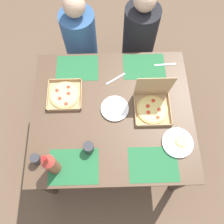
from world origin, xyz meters
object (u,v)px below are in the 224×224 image
soda_bottle (51,164)px  diner_left_seat (82,47)px  pizza_box_corner_right (65,95)px  plate_near_left (115,109)px  diner_right_seat (138,45)px  cup_clear_right (36,159)px  cup_clear_left (89,148)px  pizza_box_edge_far (153,104)px  plate_far_right (178,143)px

soda_bottle → diner_left_seat: 1.32m
soda_bottle → pizza_box_corner_right: bearing=86.1°
pizza_box_corner_right → plate_near_left: size_ratio=1.24×
pizza_box_corner_right → diner_right_seat: diner_right_seat is taller
cup_clear_right → cup_clear_left: bearing=11.2°
pizza_box_corner_right → diner_left_seat: 0.72m
plate_near_left → diner_right_seat: size_ratio=0.19×
pizza_box_edge_far → diner_right_seat: diner_right_seat is taller
pizza_box_edge_far → diner_left_seat: diner_left_seat is taller
pizza_box_edge_far → cup_clear_left: (-0.50, -0.33, -0.00)m
soda_bottle → diner_right_seat: (0.71, 1.26, -0.35)m
cup_clear_right → diner_right_seat: size_ratio=0.08×
soda_bottle → cup_clear_left: 0.29m
plate_far_right → cup_clear_left: (-0.66, -0.03, 0.04)m
pizza_box_edge_far → cup_clear_right: pizza_box_edge_far is taller
plate_far_right → diner_left_seat: size_ratio=0.21×
plate_near_left → diner_left_seat: bearing=111.1°
cup_clear_left → pizza_box_edge_far: bearing=33.8°
plate_near_left → cup_clear_right: size_ratio=2.56×
pizza_box_corner_right → cup_clear_left: size_ratio=3.10×
pizza_box_edge_far → cup_clear_left: size_ratio=3.53×
pizza_box_corner_right → soda_bottle: soda_bottle is taller
plate_near_left → soda_bottle: (-0.44, -0.45, 0.12)m
pizza_box_corner_right → pizza_box_edge_far: (0.70, -0.12, 0.04)m
cup_clear_right → plate_near_left: bearing=34.6°
plate_near_left → cup_clear_left: cup_clear_left is taller
pizza_box_corner_right → diner_left_seat: size_ratio=0.25×
pizza_box_corner_right → diner_right_seat: bearing=45.2°
soda_bottle → diner_left_seat: (0.13, 1.26, -0.37)m
cup_clear_right → diner_left_seat: size_ratio=0.08×
soda_bottle → cup_clear_right: (-0.13, 0.06, -0.09)m
cup_clear_left → diner_right_seat: 1.25m
plate_near_left → pizza_box_corner_right: bearing=162.0°
plate_far_right → cup_clear_right: (-1.04, -0.10, 0.03)m
diner_right_seat → diner_left_seat: bearing=180.0°
diner_right_seat → plate_near_left: bearing=-108.3°
plate_far_right → soda_bottle: soda_bottle is taller
pizza_box_corner_right → plate_near_left: bearing=-18.0°
plate_near_left → soda_bottle: size_ratio=0.69×
diner_left_seat → diner_right_seat: diner_right_seat is taller
cup_clear_right → soda_bottle: bearing=-23.7°
soda_bottle → cup_clear_left: (0.24, 0.13, -0.09)m
plate_near_left → pizza_box_edge_far: bearing=1.9°
plate_far_right → cup_clear_right: cup_clear_right is taller
pizza_box_corner_right → plate_far_right: bearing=-26.0°
pizza_box_edge_far → plate_near_left: pizza_box_edge_far is taller
plate_far_right → cup_clear_left: bearing=-177.4°
cup_clear_left → diner_right_seat: size_ratio=0.08×
pizza_box_edge_far → cup_clear_left: 0.60m
cup_clear_left → diner_right_seat: (0.47, 1.13, -0.26)m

